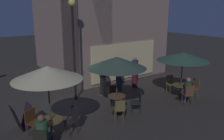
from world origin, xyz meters
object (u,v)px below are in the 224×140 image
cafe_chair_0 (73,118)px  street_lamp_near_corner (73,32)px  patio_umbrella_2 (183,57)px  cafe_chair_3 (120,108)px  cafe_chair_4 (138,100)px  patron_standing_2 (135,72)px  cafe_chair_5 (114,94)px  cafe_chair_8 (170,83)px  menu_sandwich_board (21,117)px  cafe_chair_7 (194,87)px  cafe_chair_1 (32,120)px  cafe_chair_2 (41,140)px  patron_standing_4 (119,75)px  patron_standing_3 (103,78)px  cafe_chair_6 (189,93)px  patio_umbrella_0 (47,73)px  patron_seated_0 (43,131)px  cafe_table_2 (181,88)px  cafe_table_1 (117,100)px  cafe_table_0 (51,125)px  patio_umbrella_1 (117,63)px  patron_seated_1 (187,89)px

cafe_chair_0 → street_lamp_near_corner: bearing=-123.0°
patio_umbrella_2 → cafe_chair_3: patio_umbrella_2 is taller
cafe_chair_0 → cafe_chair_4: 2.93m
patron_standing_2 → cafe_chair_5: bearing=93.8°
cafe_chair_4 → cafe_chair_5: 1.22m
cafe_chair_8 → patio_umbrella_2: bearing=0.0°
menu_sandwich_board → cafe_chair_7: menu_sandwich_board is taller
cafe_chair_1 → cafe_chair_3: bearing=46.4°
cafe_chair_2 → patron_standing_2: 7.15m
street_lamp_near_corner → cafe_chair_4: (1.42, -2.87, -2.65)m
cafe_chair_0 → patron_standing_4: (3.98, 2.65, 0.28)m
cafe_chair_2 → patron_standing_3: patron_standing_3 is taller
cafe_chair_7 → cafe_chair_6: bearing=40.7°
patron_standing_3 → menu_sandwich_board: bearing=110.8°
patio_umbrella_0 → cafe_chair_0: patio_umbrella_0 is taller
cafe_chair_7 → patron_seated_0: 7.64m
patio_umbrella_0 → cafe_chair_5: patio_umbrella_0 is taller
cafe_table_2 → cafe_chair_7: cafe_chair_7 is taller
cafe_chair_6 → patron_standing_3: bearing=60.9°
cafe_table_1 → cafe_table_2: cafe_table_1 is taller
cafe_table_0 → patron_seated_0: size_ratio=0.61×
cafe_chair_8 → cafe_chair_6: bearing=-5.2°
patio_umbrella_1 → cafe_chair_3: patio_umbrella_1 is taller
cafe_chair_3 → cafe_chair_4: cafe_chair_4 is taller
cafe_chair_3 → patron_standing_3: patron_standing_3 is taller
street_lamp_near_corner → cafe_table_2: bearing=-35.2°
patron_seated_0 → cafe_chair_8: bearing=-38.5°
cafe_table_1 → cafe_chair_3: cafe_chair_3 is taller
patron_standing_3 → cafe_chair_7: bearing=-124.6°
cafe_chair_7 → street_lamp_near_corner: bearing=-15.9°
cafe_table_1 → cafe_chair_0: (-2.19, -0.41, 0.01)m
cafe_chair_4 → street_lamp_near_corner: bearing=-31.0°
cafe_table_0 → cafe_chair_2: cafe_chair_2 is taller
cafe_chair_4 → cafe_chair_8: size_ratio=0.95×
patron_standing_2 → cafe_chair_3: bearing=104.8°
patio_umbrella_0 → patron_seated_0: 1.74m
patio_umbrella_0 → patio_umbrella_2: bearing=-0.2°
cafe_chair_0 → patio_umbrella_2: bearing=174.4°
cafe_table_0 → patron_standing_3: bearing=34.9°
patron_seated_0 → patio_umbrella_2: bearing=-44.9°
cafe_chair_3 → patron_standing_4: (2.16, 2.93, 0.29)m
patio_umbrella_0 → patron_standing_3: (3.73, 2.60, -1.43)m
patron_seated_0 → patron_standing_2: patron_standing_2 is taller
menu_sandwich_board → patron_standing_4: bearing=10.8°
patron_seated_1 → patio_umbrella_1: bearing=96.6°
menu_sandwich_board → patio_umbrella_0: size_ratio=0.36×
cafe_chair_8 → patron_standing_4: bearing=-121.7°
cafe_table_1 → patron_standing_3: bearing=71.4°
cafe_chair_3 → cafe_chair_8: 4.13m
patio_umbrella_0 → patron_standing_3: size_ratio=1.44×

